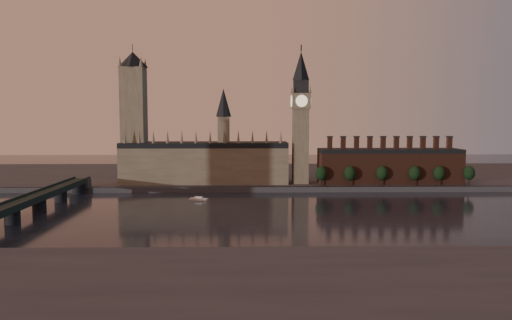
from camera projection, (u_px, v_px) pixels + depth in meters
The scene contains 14 objects.
ground at pixel (303, 216), 281.69m from camera, with size 900.00×900.00×0.00m, color black.
north_bank at pixel (281, 175), 458.83m from camera, with size 900.00×182.00×4.00m.
palace_of_westminster at pixel (206, 160), 393.07m from camera, with size 130.00×30.30×74.00m.
victoria_tower at pixel (134, 113), 388.85m from camera, with size 24.00×24.00×108.00m.
big_ben at pixel (301, 116), 386.41m from camera, with size 15.00×15.00×107.00m.
chimney_block at pixel (389, 165), 391.11m from camera, with size 110.00×25.00×37.00m.
embankment_tree_0 at pixel (321, 173), 375.14m from camera, with size 8.60×8.60×14.88m.
embankment_tree_1 at pixel (350, 173), 375.46m from camera, with size 8.60×8.60×14.88m.
embankment_tree_2 at pixel (382, 173), 376.75m from camera, with size 8.60×8.60×14.88m.
embankment_tree_3 at pixel (415, 173), 376.57m from camera, with size 8.60×8.60×14.88m.
embankment_tree_4 at pixel (439, 173), 376.72m from camera, with size 8.60×8.60×14.88m.
embankment_tree_5 at pixel (469, 173), 377.57m from camera, with size 8.60×8.60×14.88m.
westminster_bridge at pixel (24, 205), 275.57m from camera, with size 14.00×200.00×11.55m.
river_boat at pixel (199, 199), 335.56m from camera, with size 12.99×7.35×2.50m.
Camera 1 is at (-31.62, -277.25, 56.66)m, focal length 35.00 mm.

